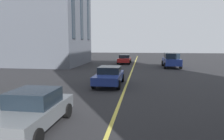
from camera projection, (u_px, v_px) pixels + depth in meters
The scene contains 5 objects.
lane_centre_line at pixel (122, 97), 11.99m from camera, with size 80.00×0.16×0.01m.
car_red_near at pixel (124, 59), 32.27m from camera, with size 4.40×1.95×1.37m.
car_blue_oncoming at pixel (109, 76), 15.57m from camera, with size 4.40×1.95×1.37m.
car_blue_trailing at pixel (171, 60), 26.99m from camera, with size 4.70×2.14×1.88m.
car_grey_parked_b at pixel (33, 110), 7.52m from camera, with size 3.90×1.89×1.40m.
Camera 1 is at (8.34, -1.12, 3.07)m, focal length 33.40 mm.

